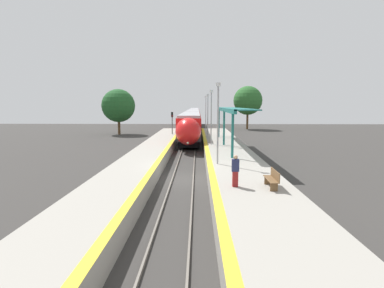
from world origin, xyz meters
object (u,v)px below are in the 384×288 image
Objects in this scene: person_waiting at (235,170)px; lamppost_near at (218,118)px; lamppost_far at (208,111)px; platform_bench at (273,178)px; railway_signal at (172,123)px; lamppost_farthest at (206,110)px; lamppost_mid at (211,114)px; train at (193,117)px.

lamppost_near is (-0.51, 5.87, 2.35)m from person_waiting.
lamppost_near is 20.62m from lamppost_far.
platform_bench is 7.03m from lamppost_near.
railway_signal is at bearing 103.19° from lamppost_near.
lamppost_far is 10.31m from lamppost_farthest.
lamppost_mid is 1.00× the size of lamppost_far.
train is 56.19m from person_waiting.
lamppost_far is at bearing 90.00° from lamppost_near.
lamppost_far is (2.41, -29.63, 1.98)m from train.
lamppost_mid is (-0.51, 16.18, 2.35)m from person_waiting.
lamppost_mid is (-2.34, 16.35, 2.71)m from platform_bench.
lamppost_near is (2.41, -50.24, 1.98)m from train.
lamppost_farthest is (0.00, 20.62, 0.00)m from lamppost_mid.
lamppost_near is at bearing 111.21° from platform_bench.
lamppost_mid is at bearing 98.16° from platform_bench.
train reaches higher than person_waiting.
person_waiting is 0.29× the size of lamppost_farthest.
platform_bench is at bearing -5.37° from person_waiting.
train is 40.06m from lamppost_mid.
platform_bench is at bearing -84.97° from lamppost_far.
train is 56.49m from platform_bench.
platform_bench is 0.30× the size of lamppost_farthest.
railway_signal is at bearing 114.55° from lamppost_mid.
railway_signal reaches higher than person_waiting.
train is 29.79m from lamppost_far.
lamppost_near and lamppost_farthest have the same top height.
lamppost_mid and lamppost_far have the same top height.
train is at bearing 94.83° from platform_bench.
platform_bench is at bearing -74.97° from railway_signal.
lamppost_farthest reaches higher than train.
lamppost_far is (0.00, 20.62, 0.00)m from lamppost_near.
lamppost_near reaches higher than railway_signal.
platform_bench is 28.19m from railway_signal.
train is 19.74× the size of railway_signal.
lamppost_mid is at bearing -65.45° from railway_signal.
lamppost_farthest is (4.96, 9.76, 1.70)m from railway_signal.
person_waiting is 0.29× the size of lamppost_far.
person_waiting is at bearing -88.20° from lamppost_mid.
person_waiting is at bearing -85.05° from lamppost_near.
lamppost_mid and lamppost_farthest have the same top height.
train is at bearing 94.65° from lamppost_far.
person_waiting is 0.29× the size of lamppost_mid.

